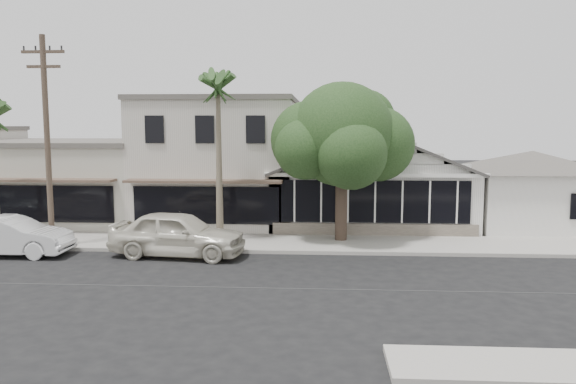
# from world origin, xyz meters

# --- Properties ---
(ground) EXTENTS (140.00, 140.00, 0.00)m
(ground) POSITION_xyz_m (0.00, 0.00, 0.00)
(ground) COLOR black
(ground) RESTS_ON ground
(sidewalk_north) EXTENTS (90.00, 3.50, 0.15)m
(sidewalk_north) POSITION_xyz_m (-8.00, 6.75, 0.07)
(sidewalk_north) COLOR #9E9991
(sidewalk_north) RESTS_ON ground
(corner_shop) EXTENTS (10.40, 8.60, 5.10)m
(corner_shop) POSITION_xyz_m (5.00, 12.47, 2.62)
(corner_shop) COLOR white
(corner_shop) RESTS_ON ground
(side_cottage) EXTENTS (6.00, 6.00, 3.00)m
(side_cottage) POSITION_xyz_m (13.20, 11.50, 1.50)
(side_cottage) COLOR white
(side_cottage) RESTS_ON ground
(row_building_near) EXTENTS (8.00, 10.00, 6.50)m
(row_building_near) POSITION_xyz_m (-3.00, 13.50, 3.25)
(row_building_near) COLOR beige
(row_building_near) RESTS_ON ground
(row_building_midnear) EXTENTS (10.00, 10.00, 4.20)m
(row_building_midnear) POSITION_xyz_m (-12.00, 13.50, 2.10)
(row_building_midnear) COLOR beige
(row_building_midnear) RESTS_ON ground
(utility_pole) EXTENTS (1.80, 0.24, 9.00)m
(utility_pole) POSITION_xyz_m (-9.00, 5.20, 4.79)
(utility_pole) COLOR brown
(utility_pole) RESTS_ON ground
(car_0) EXTENTS (5.67, 2.81, 1.86)m
(car_0) POSITION_xyz_m (-3.28, 4.27, 0.93)
(car_0) COLOR beige
(car_0) RESTS_ON ground
(car_1) EXTENTS (4.87, 1.71, 1.60)m
(car_1) POSITION_xyz_m (-10.13, 3.97, 0.80)
(car_1) COLOR silver
(car_1) RESTS_ON ground
(shade_tree) EXTENTS (6.49, 5.87, 7.21)m
(shade_tree) POSITION_xyz_m (3.33, 7.51, 4.74)
(shade_tree) COLOR #4A372C
(shade_tree) RESTS_ON ground
(palm_east) EXTENTS (2.95, 2.95, 7.99)m
(palm_east) POSITION_xyz_m (-2.00, 6.62, 6.88)
(palm_east) COLOR #726651
(palm_east) RESTS_ON ground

